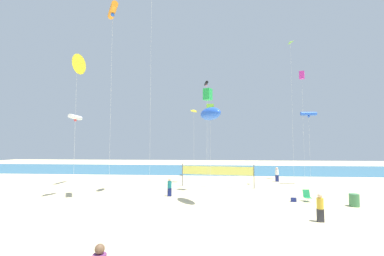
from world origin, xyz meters
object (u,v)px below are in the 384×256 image
Objects in this scene: kite_lime_diamond at (290,45)px; trash_barrel at (354,200)px; kite_blue_inflatable at (210,114)px; kite_orange_tube at (113,11)px; beachgoer_teal_shirt at (170,187)px; kite_green_box at (208,94)px; beach_handbag at (294,200)px; kite_yellow_diamond at (194,111)px; kite_magenta_box at (302,75)px; volleyball_net at (217,172)px; beachgoer_white_shirt at (277,174)px; folding_beach_chair at (307,195)px; kite_white_tube at (75,117)px; beachgoer_mustard_shirt at (320,207)px; kite_blue_tube at (309,114)px; kite_black_tube at (206,84)px; kite_yellow_delta at (77,64)px.

trash_barrel is at bearing -77.70° from kite_lime_diamond.
kite_orange_tube is at bearing 176.55° from kite_blue_inflatable.
kite_green_box reaches higher than beachgoer_teal_shirt.
beach_handbag is 0.03× the size of kite_lime_diamond.
kite_yellow_diamond is (-1.75, 5.35, -0.86)m from kite_green_box.
beachgoer_teal_shirt is at bearing -143.74° from kite_magenta_box.
volleyball_net is 15.67m from kite_lime_diamond.
kite_green_box is at bearing -159.10° from kite_lime_diamond.
beachgoer_white_shirt is 1.95× the size of folding_beach_chair.
beachgoer_teal_shirt is 15.19m from beachgoer_white_shirt.
kite_white_tube is (-23.01, 6.87, 7.11)m from folding_beach_chair.
folding_beach_chair is (11.07, -1.08, -0.37)m from beachgoer_teal_shirt.
kite_magenta_box reaches higher than kite_yellow_diamond.
folding_beach_chair is 0.10× the size of kite_yellow_diamond.
kite_lime_diamond is at bearing -0.25° from kite_white_tube.
kite_blue_inflatable is at bearing -28.66° from kite_white_tube.
kite_magenta_box is (3.55, 0.90, 12.29)m from beachgoer_white_shirt.
beach_handbag is (-1.42, -11.39, -0.76)m from beachgoer_white_shirt.
kite_white_tube is at bearing 7.60° from beachgoer_mustard_shirt.
volleyball_net is 12.24m from kite_blue_tube.
trash_barrel is at bearing 0.95° from kite_blue_inflatable.
beachgoer_mustard_shirt is at bearing -90.69° from beach_handbag.
kite_magenta_box is (1.08, 13.47, 12.76)m from trash_barrel.
kite_blue_inflatable is 0.48× the size of kite_orange_tube.
beachgoer_teal_shirt is 0.21× the size of kite_blue_inflatable.
kite_white_tube is (-23.33, -4.26, 6.65)m from beachgoer_white_shirt.
kite_lime_diamond is at bearing 44.57° from kite_blue_inflatable.
kite_green_box is at bearing 151.44° from beach_handbag.
beachgoer_mustard_shirt is (9.90, -6.64, 0.04)m from beachgoer_teal_shirt.
kite_blue_tube is (4.50, 14.13, 7.02)m from beachgoer_mustard_shirt.
beachgoer_white_shirt reaches higher than beachgoer_teal_shirt.
kite_blue_inflatable is (-0.56, -7.90, 5.15)m from volleyball_net.
beachgoer_teal_shirt is at bearing 3.41° from beachgoer_mustard_shirt.
kite_orange_tube is at bearing -113.80° from kite_black_tube.
kite_blue_inflatable is 18.88m from kite_magenta_box.
kite_yellow_diamond is at bearing 23.84° from beachgoer_white_shirt.
volleyball_net is at bearing -2.08° from kite_white_tube.
kite_lime_diamond is (2.10, 7.02, 14.98)m from beach_handbag.
kite_green_box is 12.36m from kite_blue_tube.
folding_beach_chair is 15.19m from kite_yellow_diamond.
kite_black_tube is 12.77m from kite_lime_diamond.
kite_lime_diamond is (8.50, 8.37, 8.36)m from kite_blue_inflatable.
kite_green_box is 1.25× the size of kite_white_tube.
kite_green_box is 0.81× the size of kite_yellow_delta.
volleyball_net reaches higher than beachgoer_white_shirt.
beach_handbag is 16.67m from kite_lime_diamond.
volleyball_net is at bearing 85.96° from kite_blue_inflatable.
kite_orange_tube reaches higher than beach_handbag.
kite_white_tube is at bearing 161.98° from beach_handbag.
kite_blue_inflatable reaches higher than beach_handbag.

